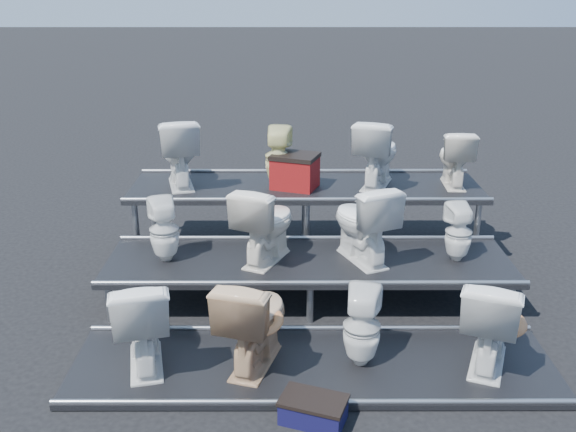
{
  "coord_description": "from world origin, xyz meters",
  "views": [
    {
      "loc": [
        -0.23,
        -6.1,
        3.22
      ],
      "look_at": [
        -0.22,
        0.1,
        0.91
      ],
      "focal_mm": 40.0,
      "sensor_mm": 36.0,
      "label": 1
    }
  ],
  "objects_px": {
    "toilet_0": "(141,320)",
    "toilet_5": "(266,223)",
    "toilet_3": "(491,320)",
    "toilet_2": "(362,327)",
    "toilet_9": "(279,157)",
    "toilet_1": "(254,319)",
    "toilet_4": "(164,230)",
    "toilet_11": "(455,158)",
    "red_crate": "(295,173)",
    "toilet_6": "(362,222)",
    "step_stool": "(313,411)",
    "toilet_7": "(459,232)",
    "toilet_10": "(377,152)",
    "toilet_8": "(179,152)"
  },
  "relations": [
    {
      "from": "toilet_1",
      "to": "toilet_7",
      "type": "relative_size",
      "value": 1.42
    },
    {
      "from": "toilet_7",
      "to": "toilet_11",
      "type": "bearing_deg",
      "value": -109.46
    },
    {
      "from": "toilet_3",
      "to": "toilet_9",
      "type": "relative_size",
      "value": 1.2
    },
    {
      "from": "toilet_0",
      "to": "toilet_8",
      "type": "bearing_deg",
      "value": -101.92
    },
    {
      "from": "toilet_8",
      "to": "toilet_10",
      "type": "relative_size",
      "value": 1.02
    },
    {
      "from": "toilet_5",
      "to": "toilet_9",
      "type": "height_order",
      "value": "toilet_9"
    },
    {
      "from": "toilet_9",
      "to": "toilet_10",
      "type": "height_order",
      "value": "toilet_10"
    },
    {
      "from": "toilet_1",
      "to": "toilet_3",
      "type": "distance_m",
      "value": 2.02
    },
    {
      "from": "toilet_8",
      "to": "step_stool",
      "type": "xyz_separation_m",
      "value": [
        1.49,
        -3.31,
        -1.19
      ]
    },
    {
      "from": "toilet_1",
      "to": "toilet_11",
      "type": "bearing_deg",
      "value": -114.18
    },
    {
      "from": "toilet_10",
      "to": "toilet_2",
      "type": "bearing_deg",
      "value": 100.89
    },
    {
      "from": "toilet_5",
      "to": "red_crate",
      "type": "xyz_separation_m",
      "value": [
        0.31,
        1.21,
        0.17
      ]
    },
    {
      "from": "toilet_6",
      "to": "step_stool",
      "type": "height_order",
      "value": "toilet_6"
    },
    {
      "from": "toilet_10",
      "to": "toilet_1",
      "type": "bearing_deg",
      "value": 82.83
    },
    {
      "from": "toilet_8",
      "to": "step_stool",
      "type": "distance_m",
      "value": 3.82
    },
    {
      "from": "toilet_1",
      "to": "toilet_5",
      "type": "distance_m",
      "value": 1.36
    },
    {
      "from": "toilet_4",
      "to": "toilet_6",
      "type": "xyz_separation_m",
      "value": [
        2.03,
        0.0,
        0.09
      ]
    },
    {
      "from": "toilet_6",
      "to": "toilet_7",
      "type": "distance_m",
      "value": 1.0
    },
    {
      "from": "toilet_4",
      "to": "toilet_10",
      "type": "bearing_deg",
      "value": -170.77
    },
    {
      "from": "toilet_4",
      "to": "toilet_7",
      "type": "xyz_separation_m",
      "value": [
        3.02,
        0.0,
        -0.03
      ]
    },
    {
      "from": "toilet_0",
      "to": "toilet_2",
      "type": "height_order",
      "value": "toilet_0"
    },
    {
      "from": "toilet_1",
      "to": "toilet_4",
      "type": "distance_m",
      "value": 1.66
    },
    {
      "from": "toilet_4",
      "to": "toilet_8",
      "type": "height_order",
      "value": "toilet_8"
    },
    {
      "from": "toilet_0",
      "to": "toilet_3",
      "type": "xyz_separation_m",
      "value": [
        2.98,
        0.0,
        -0.0
      ]
    },
    {
      "from": "toilet_8",
      "to": "toilet_7",
      "type": "bearing_deg",
      "value": 143.14
    },
    {
      "from": "toilet_2",
      "to": "red_crate",
      "type": "distance_m",
      "value": 2.64
    },
    {
      "from": "step_stool",
      "to": "toilet_5",
      "type": "bearing_deg",
      "value": 121.72
    },
    {
      "from": "toilet_2",
      "to": "toilet_3",
      "type": "relative_size",
      "value": 0.84
    },
    {
      "from": "toilet_0",
      "to": "toilet_6",
      "type": "relative_size",
      "value": 1.02
    },
    {
      "from": "toilet_0",
      "to": "toilet_7",
      "type": "height_order",
      "value": "toilet_7"
    },
    {
      "from": "toilet_0",
      "to": "toilet_11",
      "type": "xyz_separation_m",
      "value": [
        3.24,
        2.6,
        0.72
      ]
    },
    {
      "from": "toilet_3",
      "to": "red_crate",
      "type": "distance_m",
      "value": 3.05
    },
    {
      "from": "toilet_3",
      "to": "red_crate",
      "type": "height_order",
      "value": "red_crate"
    },
    {
      "from": "toilet_1",
      "to": "step_stool",
      "type": "xyz_separation_m",
      "value": [
        0.48,
        -0.71,
        -0.4
      ]
    },
    {
      "from": "toilet_6",
      "to": "toilet_3",
      "type": "bearing_deg",
      "value": 102.94
    },
    {
      "from": "toilet_9",
      "to": "toilet_3",
      "type": "bearing_deg",
      "value": 132.44
    },
    {
      "from": "toilet_3",
      "to": "red_crate",
      "type": "bearing_deg",
      "value": -34.82
    },
    {
      "from": "toilet_0",
      "to": "toilet_5",
      "type": "bearing_deg",
      "value": -141.2
    },
    {
      "from": "toilet_9",
      "to": "toilet_7",
      "type": "bearing_deg",
      "value": 152.25
    },
    {
      "from": "toilet_2",
      "to": "step_stool",
      "type": "relative_size",
      "value": 1.48
    },
    {
      "from": "toilet_2",
      "to": "toilet_11",
      "type": "bearing_deg",
      "value": -104.16
    },
    {
      "from": "toilet_0",
      "to": "toilet_9",
      "type": "relative_size",
      "value": 1.2
    },
    {
      "from": "toilet_9",
      "to": "toilet_11",
      "type": "xyz_separation_m",
      "value": [
        2.1,
        0.0,
        -0.01
      ]
    },
    {
      "from": "toilet_4",
      "to": "toilet_5",
      "type": "height_order",
      "value": "toilet_5"
    },
    {
      "from": "toilet_3",
      "to": "toilet_5",
      "type": "relative_size",
      "value": 1.04
    },
    {
      "from": "toilet_1",
      "to": "toilet_6",
      "type": "distance_m",
      "value": 1.72
    },
    {
      "from": "toilet_2",
      "to": "toilet_9",
      "type": "distance_m",
      "value": 2.82
    },
    {
      "from": "toilet_1",
      "to": "toilet_6",
      "type": "bearing_deg",
      "value": -111.86
    },
    {
      "from": "toilet_8",
      "to": "toilet_9",
      "type": "height_order",
      "value": "toilet_8"
    },
    {
      "from": "toilet_9",
      "to": "toilet_11",
      "type": "relative_size",
      "value": 1.04
    }
  ]
}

